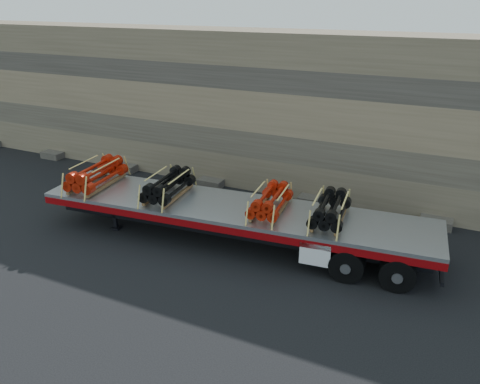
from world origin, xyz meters
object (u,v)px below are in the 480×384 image
(bundle_midfront, at_px, (168,186))
(trailer, at_px, (232,224))
(bundle_front, at_px, (96,175))
(bundle_midrear, at_px, (270,202))
(bundle_rear, at_px, (330,210))

(bundle_midfront, bearing_deg, trailer, 0.00)
(bundle_front, bearing_deg, bundle_midrear, 0.00)
(bundle_midrear, bearing_deg, bundle_front, 180.00)
(trailer, height_order, bundle_midrear, bundle_midrear)
(trailer, height_order, bundle_rear, bundle_rear)
(bundle_front, distance_m, bundle_midfront, 3.16)
(bundle_midfront, relative_size, bundle_rear, 1.05)
(bundle_front, xyz_separation_m, bundle_rear, (9.14, 0.81, -0.05))
(bundle_midfront, height_order, bundle_midrear, bundle_midfront)
(bundle_midfront, height_order, bundle_rear, bundle_midfront)
(trailer, bearing_deg, bundle_rear, -0.00)
(bundle_midfront, xyz_separation_m, bundle_midrear, (3.94, 0.35, -0.03))
(bundle_front, xyz_separation_m, bundle_midrear, (7.08, 0.62, -0.06))
(trailer, relative_size, bundle_rear, 6.45)
(bundle_front, height_order, bundle_rear, bundle_front)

